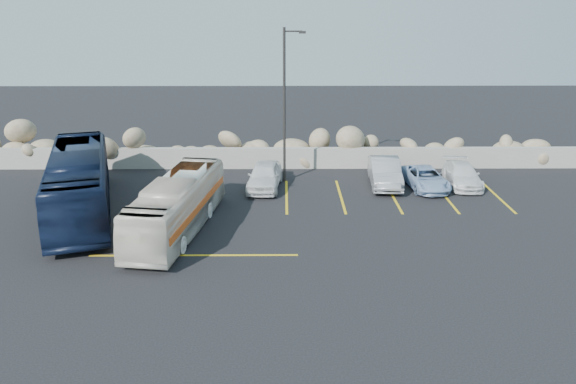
{
  "coord_description": "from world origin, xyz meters",
  "views": [
    {
      "loc": [
        2.47,
        -19.35,
        9.27
      ],
      "look_at": [
        2.65,
        4.0,
        1.26
      ],
      "focal_mm": 35.0,
      "sensor_mm": 36.0,
      "label": 1
    }
  ],
  "objects_px": {
    "car_c": "(462,175)",
    "vintage_bus": "(177,205)",
    "car_b": "(385,172)",
    "car_a": "(265,176)",
    "car_d": "(425,178)",
    "tour_coach": "(79,183)",
    "lamppost": "(285,102)"
  },
  "relations": [
    {
      "from": "car_a",
      "to": "car_b",
      "type": "distance_m",
      "value": 6.32
    },
    {
      "from": "car_c",
      "to": "vintage_bus",
      "type": "bearing_deg",
      "value": -152.81
    },
    {
      "from": "vintage_bus",
      "to": "car_b",
      "type": "xyz_separation_m",
      "value": [
        9.77,
        6.11,
        -0.45
      ]
    },
    {
      "from": "car_c",
      "to": "lamppost",
      "type": "bearing_deg",
      "value": 178.91
    },
    {
      "from": "car_c",
      "to": "car_d",
      "type": "xyz_separation_m",
      "value": [
        -2.06,
        -0.48,
        -0.03
      ]
    },
    {
      "from": "vintage_bus",
      "to": "car_a",
      "type": "distance_m",
      "value": 6.64
    },
    {
      "from": "car_b",
      "to": "vintage_bus",
      "type": "bearing_deg",
      "value": -144.46
    },
    {
      "from": "lamppost",
      "to": "vintage_bus",
      "type": "bearing_deg",
      "value": -123.67
    },
    {
      "from": "tour_coach",
      "to": "car_a",
      "type": "height_order",
      "value": "tour_coach"
    },
    {
      "from": "car_b",
      "to": "car_d",
      "type": "relative_size",
      "value": 1.12
    },
    {
      "from": "car_b",
      "to": "car_a",
      "type": "bearing_deg",
      "value": -172.22
    },
    {
      "from": "lamppost",
      "to": "tour_coach",
      "type": "height_order",
      "value": "lamppost"
    },
    {
      "from": "tour_coach",
      "to": "car_d",
      "type": "xyz_separation_m",
      "value": [
        16.58,
        3.49,
        -0.92
      ]
    },
    {
      "from": "car_a",
      "to": "tour_coach",
      "type": "bearing_deg",
      "value": -151.53
    },
    {
      "from": "vintage_bus",
      "to": "car_c",
      "type": "distance_m",
      "value": 15.14
    },
    {
      "from": "car_b",
      "to": "car_c",
      "type": "xyz_separation_m",
      "value": [
        4.08,
        -0.02,
        -0.15
      ]
    },
    {
      "from": "car_d",
      "to": "tour_coach",
      "type": "bearing_deg",
      "value": -173.78
    },
    {
      "from": "tour_coach",
      "to": "car_c",
      "type": "distance_m",
      "value": 19.08
    },
    {
      "from": "car_a",
      "to": "car_d",
      "type": "bearing_deg",
      "value": 5.12
    },
    {
      "from": "car_a",
      "to": "car_c",
      "type": "height_order",
      "value": "car_a"
    },
    {
      "from": "car_b",
      "to": "car_d",
      "type": "height_order",
      "value": "car_b"
    },
    {
      "from": "car_d",
      "to": "car_b",
      "type": "bearing_deg",
      "value": 160.33
    },
    {
      "from": "lamppost",
      "to": "car_c",
      "type": "height_order",
      "value": "lamppost"
    },
    {
      "from": "lamppost",
      "to": "car_d",
      "type": "bearing_deg",
      "value": -9.57
    },
    {
      "from": "vintage_bus",
      "to": "car_c",
      "type": "xyz_separation_m",
      "value": [
        13.85,
        6.09,
        -0.6
      ]
    },
    {
      "from": "car_b",
      "to": "car_c",
      "type": "relative_size",
      "value": 1.12
    },
    {
      "from": "car_a",
      "to": "car_b",
      "type": "xyz_separation_m",
      "value": [
        6.3,
        0.47,
        0.03
      ]
    },
    {
      "from": "car_a",
      "to": "car_d",
      "type": "height_order",
      "value": "car_a"
    },
    {
      "from": "vintage_bus",
      "to": "car_d",
      "type": "relative_size",
      "value": 2.17
    },
    {
      "from": "tour_coach",
      "to": "car_c",
      "type": "xyz_separation_m",
      "value": [
        18.64,
        3.97,
        -0.9
      ]
    },
    {
      "from": "vintage_bus",
      "to": "car_a",
      "type": "bearing_deg",
      "value": 66.92
    },
    {
      "from": "tour_coach",
      "to": "car_b",
      "type": "distance_m",
      "value": 15.11
    }
  ]
}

